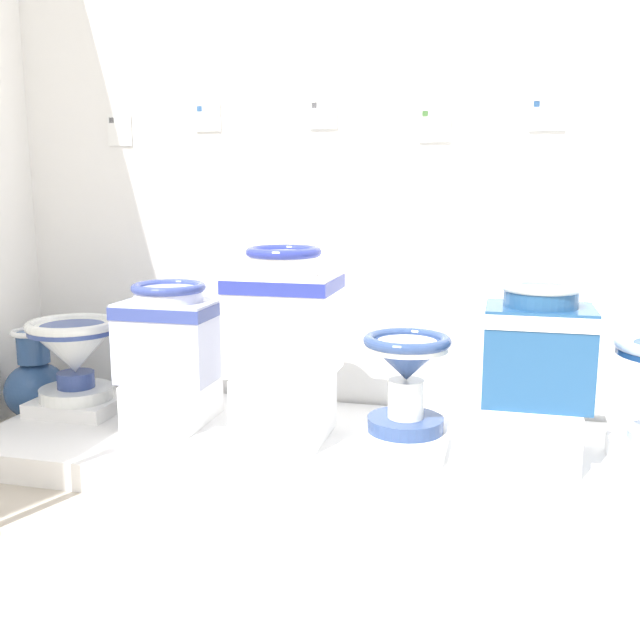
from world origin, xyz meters
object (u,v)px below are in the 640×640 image
info_placard_first (119,130)px  info_placard_fifth (548,114)px  plinth_block_broad_patterned (405,439)px  plinth_block_pale_glazed (533,430)px  info_placard_third (323,114)px  antique_toilet_pale_glazed (538,341)px  info_placard_second (208,117)px  antique_toilet_central_ornate (170,329)px  antique_toilet_slender_white (284,311)px  plinth_block_leftmost (78,405)px  plinth_block_central_ornate (173,400)px  antique_toilet_leftmost (74,349)px  decorative_vase_spare (36,384)px  plinth_block_slender_white (285,404)px  info_placard_fourth (435,124)px  antique_toilet_broad_patterned (407,369)px

info_placard_first → info_placard_fifth: (1.86, 0.00, 0.03)m
plinth_block_broad_patterned → plinth_block_pale_glazed: bearing=1.2°
info_placard_fifth → info_placard_third: bearing=-180.0°
antique_toilet_pale_glazed → info_placard_second: size_ratio=3.57×
antique_toilet_central_ornate → info_placard_first: info_placard_first is taller
antique_toilet_slender_white → info_placard_third: info_placard_third is taller
plinth_block_leftmost → info_placard_first: info_placard_first is taller
plinth_block_leftmost → plinth_block_central_ornate: size_ratio=0.98×
plinth_block_leftmost → info_placard_fifth: 2.28m
antique_toilet_leftmost → antique_toilet_central_ornate: size_ratio=0.97×
decorative_vase_spare → plinth_block_slender_white: bearing=-7.1°
plinth_block_broad_patterned → info_placard_fourth: bearing=86.7°
antique_toilet_pale_glazed → info_placard_first: size_ratio=3.01×
plinth_block_central_ornate → antique_toilet_pale_glazed: bearing=-2.2°
antique_toilet_central_ornate → antique_toilet_pale_glazed: bearing=-2.2°
info_placard_third → info_placard_fourth: size_ratio=0.86×
info_placard_first → info_placard_second: (0.43, -0.00, 0.05)m
plinth_block_broad_patterned → antique_toilet_broad_patterned: 0.27m
antique_toilet_central_ornate → info_placard_first: (-0.43, 0.44, 0.82)m
plinth_block_central_ornate → decorative_vase_spare: (-0.71, 0.09, -0.01)m
antique_toilet_central_ornate → info_placard_third: 1.11m
antique_toilet_leftmost → info_placard_fifth: size_ratio=2.77×
plinth_block_slender_white → decorative_vase_spare: (-1.22, 0.15, -0.05)m
plinth_block_leftmost → antique_toilet_broad_patterned: antique_toilet_broad_patterned is taller
antique_toilet_central_ornate → plinth_block_pale_glazed: 1.45m
info_placard_fifth → antique_toilet_slender_white: bearing=-151.9°
antique_toilet_leftmost → decorative_vase_spare: 0.34m
info_placard_first → info_placard_fourth: (1.43, 0.00, -0.00)m
antique_toilet_central_ornate → info_placard_fourth: 1.36m
plinth_block_central_ornate → antique_toilet_pale_glazed: (1.42, -0.06, 0.34)m
plinth_block_slender_white → info_placard_first: size_ratio=2.52×
antique_toilet_pale_glazed → info_placard_fifth: (0.01, 0.49, 0.81)m
info_placard_first → decorative_vase_spare: bearing=-129.3°
decorative_vase_spare → plinth_block_pale_glazed: bearing=-3.9°
plinth_block_leftmost → antique_toilet_leftmost: size_ratio=0.93×
antique_toilet_leftmost → antique_toilet_broad_patterned: (1.42, -0.07, 0.02)m
antique_toilet_leftmost → decorative_vase_spare: (-0.26, 0.09, -0.20)m
antique_toilet_slender_white → info_placard_second: info_placard_second is taller
plinth_block_leftmost → decorative_vase_spare: decorative_vase_spare is taller
antique_toilet_pale_glazed → decorative_vase_spare: antique_toilet_pale_glazed is taller
info_placard_third → info_placard_fifth: 0.91m
plinth_block_slender_white → info_placard_fifth: 1.53m
antique_toilet_leftmost → info_placard_third: 1.45m
plinth_block_central_ornate → antique_toilet_slender_white: (0.50, -0.06, 0.40)m
antique_toilet_slender_white → info_placard_first: 1.27m
plinth_block_central_ornate → antique_toilet_central_ornate: size_ratio=0.92×
antique_toilet_broad_patterned → antique_toilet_pale_glazed: bearing=1.2°
antique_toilet_central_ornate → info_placard_fourth: size_ratio=2.78×
antique_toilet_slender_white → info_placard_first: (-0.93, 0.50, 0.71)m
antique_toilet_broad_patterned → info_placard_fourth: size_ratio=2.54×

